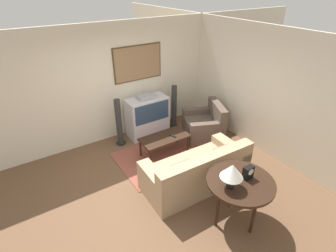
% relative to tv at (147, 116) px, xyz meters
% --- Properties ---
extents(ground_plane, '(12.00, 12.00, 0.00)m').
position_rel_tv_xyz_m(ground_plane, '(-0.76, -1.73, -0.50)').
color(ground_plane, brown).
extents(wall_back, '(12.00, 0.10, 2.70)m').
position_rel_tv_xyz_m(wall_back, '(-0.74, 0.40, 0.85)').
color(wall_back, beige).
rests_on(wall_back, ground_plane).
extents(wall_right, '(0.06, 12.00, 2.70)m').
position_rel_tv_xyz_m(wall_right, '(1.87, -1.73, 0.85)').
color(wall_right, beige).
rests_on(wall_right, ground_plane).
extents(area_rug, '(2.22, 1.45, 0.01)m').
position_rel_tv_xyz_m(area_rug, '(-0.06, -1.02, -0.50)').
color(area_rug, brown).
rests_on(area_rug, ground_plane).
extents(tv, '(1.00, 0.51, 1.07)m').
position_rel_tv_xyz_m(tv, '(0.00, 0.00, 0.00)').
color(tv, silver).
rests_on(tv, ground_plane).
extents(couch, '(1.99, 0.96, 0.85)m').
position_rel_tv_xyz_m(couch, '(-0.16, -2.15, -0.19)').
color(couch, tan).
rests_on(couch, ground_plane).
extents(armchair, '(1.16, 1.21, 0.86)m').
position_rel_tv_xyz_m(armchair, '(1.12, -0.85, -0.21)').
color(armchair, brown).
rests_on(armchair, ground_plane).
extents(coffee_table, '(1.07, 0.53, 0.45)m').
position_rel_tv_xyz_m(coffee_table, '(-0.12, -0.97, -0.10)').
color(coffee_table, black).
rests_on(coffee_table, ground_plane).
extents(console_table, '(1.04, 1.04, 0.79)m').
position_rel_tv_xyz_m(console_table, '(-0.12, -3.12, 0.22)').
color(console_table, black).
rests_on(console_table, ground_plane).
extents(table_lamp, '(0.34, 0.34, 0.40)m').
position_rel_tv_xyz_m(table_lamp, '(-0.35, -3.12, 0.58)').
color(table_lamp, black).
rests_on(table_lamp, console_table).
extents(mantel_clock, '(0.17, 0.10, 0.21)m').
position_rel_tv_xyz_m(mantel_clock, '(0.02, -3.12, 0.40)').
color(mantel_clock, black).
rests_on(mantel_clock, console_table).
extents(remote, '(0.09, 0.17, 0.02)m').
position_rel_tv_xyz_m(remote, '(0.05, -1.04, -0.04)').
color(remote, black).
rests_on(remote, coffee_table).
extents(speaker_tower_left, '(0.23, 0.23, 1.15)m').
position_rel_tv_xyz_m(speaker_tower_left, '(-0.77, -0.03, 0.04)').
color(speaker_tower_left, black).
rests_on(speaker_tower_left, ground_plane).
extents(speaker_tower_right, '(0.23, 0.23, 1.15)m').
position_rel_tv_xyz_m(speaker_tower_right, '(0.77, -0.03, 0.04)').
color(speaker_tower_right, black).
rests_on(speaker_tower_right, ground_plane).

